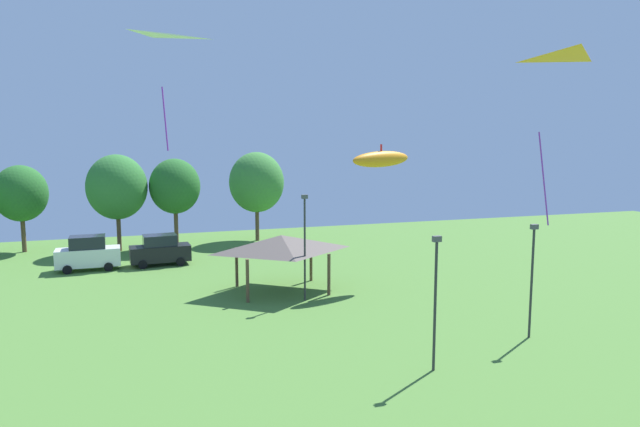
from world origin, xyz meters
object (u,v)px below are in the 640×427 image
object	(u,v)px
kite_flying_1	(514,99)
treeline_tree_4	(175,186)
parked_car_second_from_left	(160,250)
treeline_tree_2	(21,194)
light_post_0	(532,274)
kite_flying_3	(381,159)
treeline_tree_5	(257,182)
light_post_1	(305,241)
kite_flying_0	(154,64)
light_post_2	(435,295)
parked_car_leftmost	(88,253)
park_pavilion	(281,243)
treeline_tree_3	(117,187)

from	to	relation	value
kite_flying_1	treeline_tree_4	size ratio (longest dim) A/B	0.57
parked_car_second_from_left	treeline_tree_2	world-z (taller)	treeline_tree_2
kite_flying_1	light_post_0	distance (m)	10.88
kite_flying_3	treeline_tree_5	bearing A→B (deg)	104.30
light_post_1	parked_car_second_from_left	bearing A→B (deg)	122.04
light_post_1	kite_flying_3	bearing A→B (deg)	22.69
kite_flying_0	light_post_2	size ratio (longest dim) A/B	0.54
treeline_tree_2	treeline_tree_5	size ratio (longest dim) A/B	0.89
kite_flying_0	kite_flying_1	xyz separation A→B (m)	(11.87, -3.46, -1.16)
light_post_2	treeline_tree_4	xyz separation A→B (m)	(-8.38, 31.06, 2.20)
kite_flying_3	treeline_tree_2	distance (m)	31.27
parked_car_leftmost	treeline_tree_5	world-z (taller)	treeline_tree_5
kite_flying_0	parked_car_second_from_left	distance (m)	26.40
kite_flying_0	treeline_tree_2	distance (m)	35.07
light_post_1	treeline_tree_5	size ratio (longest dim) A/B	0.76
treeline_tree_5	light_post_2	bearing A→B (deg)	-88.52
treeline_tree_2	treeline_tree_4	world-z (taller)	treeline_tree_4
park_pavilion	light_post_2	world-z (taller)	light_post_2
treeline_tree_2	light_post_0	bearing A→B (deg)	-48.54
parked_car_second_from_left	light_post_0	xyz separation A→B (m)	(16.47, -22.12, 2.03)
kite_flying_3	treeline_tree_5	xyz separation A→B (m)	(-4.62, 18.14, -2.76)
kite_flying_3	treeline_tree_3	xyz separation A→B (m)	(-16.97, 16.87, -2.78)
light_post_0	parked_car_leftmost	bearing A→B (deg)	134.44
light_post_0	light_post_1	xyz separation A→B (m)	(-8.61, 9.57, 0.40)
kite_flying_1	treeline_tree_5	xyz separation A→B (m)	(-1.89, 35.53, -5.48)
parked_car_second_from_left	park_pavilion	world-z (taller)	park_pavilion
light_post_2	treeline_tree_2	xyz separation A→B (m)	(-20.92, 33.06, 1.76)
park_pavilion	treeline_tree_4	world-z (taller)	treeline_tree_4
treeline_tree_4	treeline_tree_5	bearing A→B (deg)	9.52
kite_flying_0	parked_car_leftmost	size ratio (longest dim) A/B	0.68
treeline_tree_5	treeline_tree_4	bearing A→B (deg)	-170.48
kite_flying_1	treeline_tree_4	distance (m)	35.97
light_post_0	treeline_tree_5	distance (m)	31.16
park_pavilion	light_post_1	size ratio (longest dim) A/B	1.03
light_post_2	treeline_tree_2	bearing A→B (deg)	122.32
park_pavilion	light_post_0	size ratio (longest dim) A/B	1.17
park_pavilion	treeline_tree_3	size ratio (longest dim) A/B	0.79
parked_car_second_from_left	light_post_1	world-z (taller)	light_post_1
treeline_tree_2	light_post_1	bearing A→B (deg)	-48.78
park_pavilion	kite_flying_1	bearing A→B (deg)	-76.86
park_pavilion	light_post_0	distance (m)	15.31
kite_flying_0	kite_flying_3	bearing A→B (deg)	43.63
park_pavilion	treeline_tree_3	distance (m)	19.86
treeline_tree_5	parked_car_second_from_left	bearing A→B (deg)	-138.73
park_pavilion	light_post_2	size ratio (longest dim) A/B	1.15
treeline_tree_4	kite_flying_3	bearing A→B (deg)	-54.21
parked_car_second_from_left	treeline_tree_2	distance (m)	14.52
treeline_tree_3	park_pavilion	bearing A→B (deg)	-58.93
kite_flying_0	kite_flying_3	distance (m)	20.55
treeline_tree_5	kite_flying_0	bearing A→B (deg)	-107.29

